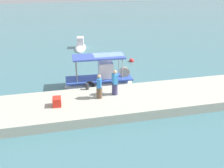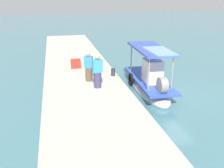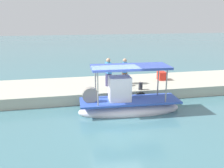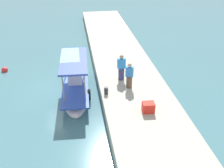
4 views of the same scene
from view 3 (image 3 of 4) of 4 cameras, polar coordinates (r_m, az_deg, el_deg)
The scene contains 7 objects.
ground_plane at distance 12.20m, azimuth 1.03°, elevation -8.29°, with size 120.00×120.00×0.00m, color #43727C.
dock_quay at distance 16.31m, azimuth -2.52°, elevation -0.97°, with size 36.00×4.34×0.64m, color #B2B19F.
main_fishing_boat at distance 13.01m, azimuth 3.68°, elevation -4.55°, with size 5.48×1.86×2.84m.
fisherman_near_bollard at distance 16.04m, azimuth 2.93°, elevation 2.71°, with size 0.47×0.53×1.67m.
fisherman_by_crate at distance 15.50m, azimuth -0.83°, elevation 2.46°, with size 0.44×0.53×1.77m.
mooring_bollard at distance 14.90m, azimuth 6.62°, elevation -0.47°, with size 0.24×0.24×0.45m, color #2D2D33.
cargo_crate at distance 17.49m, azimuth 11.44°, elevation 1.87°, with size 0.65×0.52×0.56m, color red.
Camera 3 is at (2.50, 10.90, 4.88)m, focal length 39.49 mm.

